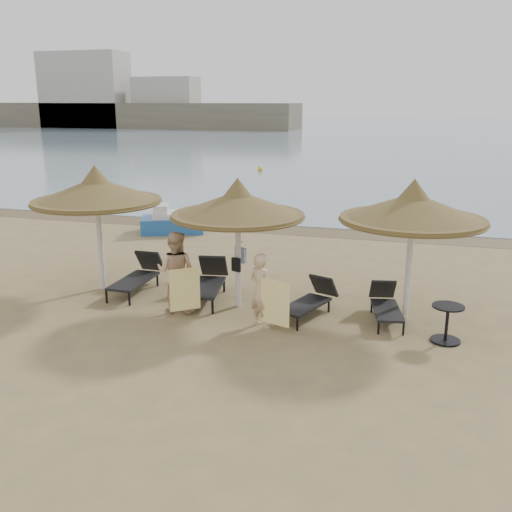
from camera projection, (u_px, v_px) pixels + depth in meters
The scene contains 20 objects.
ground at pixel (222, 331), 11.52m from camera, with size 160.00×160.00×0.00m, color olive.
sea at pixel (396, 131), 85.74m from camera, with size 200.00×140.00×0.03m, color slate.
wet_sand_strip at pixel (309, 231), 20.24m from camera, with size 200.00×1.60×0.01m, color brown.
far_shore at pixel (233, 110), 89.54m from camera, with size 150.00×54.80×12.00m.
palapa_left at pixel (96, 191), 13.44m from camera, with size 3.07×3.07×3.04m.
palapa_center at pixel (238, 205), 12.27m from camera, with size 2.94×2.94×2.91m.
palapa_right at pixel (413, 208), 11.59m from camera, with size 3.01×3.01×2.98m.
lounger_far_left at pixel (139, 275), 13.87m from camera, with size 0.65×1.94×0.86m.
lounger_near_left at pixel (208, 281), 13.38m from camera, with size 0.96×2.05×0.88m.
lounger_near_right at pixel (310, 299), 12.29m from camera, with size 1.12×1.80×0.77m.
lounger_far_right at pixel (386, 304), 12.07m from camera, with size 0.84×1.69×0.73m.
side_table at pixel (447, 325), 10.91m from camera, with size 0.61×0.61×0.74m.
person_left at pixel (176, 265), 12.33m from camera, with size 0.96×0.62×2.09m, color #D3AC85.
person_right at pixel (261, 285), 11.48m from camera, with size 0.84×0.54×1.82m, color #D3AC85.
towel_left at pixel (185, 289), 12.02m from camera, with size 0.53×0.43×0.93m.
towel_right at pixel (275, 303), 11.23m from camera, with size 0.64×0.22×0.93m.
bag_patterned at pixel (241, 255), 12.75m from camera, with size 0.29×0.19×0.35m.
bag_dark at pixel (236, 265), 12.47m from camera, with size 0.22×0.14×0.30m.
pedal_boat at pixel (172, 222), 20.02m from camera, with size 2.44×1.95×0.99m.
buoy_left at pixel (260, 169), 36.96m from camera, with size 0.34×0.34×0.34m, color gold.
Camera 1 is at (3.58, -10.11, 4.51)m, focal length 40.00 mm.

